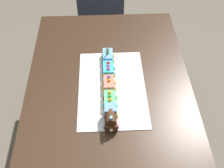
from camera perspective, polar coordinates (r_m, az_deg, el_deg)
name	(u,v)px	position (r m, az deg, el deg)	size (l,w,h in m)	color
ground_plane	(110,141)	(2.25, -0.49, -12.10)	(8.00, 8.00, 0.00)	#6B6054
dining_table	(109,94)	(1.71, -0.63, -2.10)	(1.40, 1.00, 0.74)	#382316
chair	(102,18)	(2.58, -2.26, 13.96)	(0.41, 0.41, 0.86)	#2D3347
cake_board	(112,87)	(1.61, 0.00, -0.74)	(0.60, 0.40, 0.00)	silver
cake_locomotive	(111,117)	(1.42, -0.22, -7.09)	(0.14, 0.08, 0.12)	#472816
cake_car_tanker_mint_green	(110,100)	(1.51, -0.41, -3.35)	(0.10, 0.08, 0.07)	#59CC7A
cake_car_caboose_coral	(109,84)	(1.58, -0.57, 0.06)	(0.10, 0.08, 0.07)	#F27260
cake_car_gondola_turquoise	(109,69)	(1.66, -0.72, 3.17)	(0.10, 0.08, 0.07)	#38B7C6
cake_car_flatbed_sky_blue	(108,56)	(1.75, -0.86, 5.98)	(0.10, 0.08, 0.07)	#669EEA
birthday_candle	(108,49)	(1.69, -0.87, 7.44)	(0.01, 0.01, 0.05)	#F24C59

